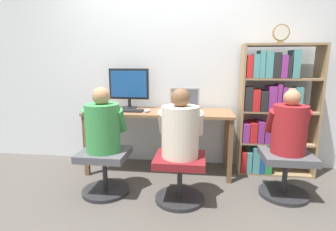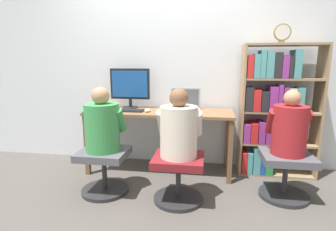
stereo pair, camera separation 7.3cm
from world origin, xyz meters
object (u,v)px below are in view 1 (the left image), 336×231
Objects in this scene: desktop_monitor at (129,87)px; desk_clock at (281,33)px; office_chair_right at (180,174)px; person_near_shelf at (289,127)px; laptop at (184,105)px; office_chair_side at (285,170)px; person_at_laptop at (180,128)px; person_at_monitor at (103,125)px; office_chair_left at (105,168)px; bookshelf at (269,108)px; keyboard at (125,110)px.

desk_clock is at bearing -4.68° from desktop_monitor.
person_near_shelf is (1.02, 0.23, 0.44)m from office_chair_right.
laptop is 0.77× the size of office_chair_side.
person_at_laptop is at bearing -167.97° from office_chair_side.
person_at_monitor is at bearing 175.71° from person_at_laptop.
office_chair_left is at bearing -93.54° from desktop_monitor.
person_at_laptop is at bearing -141.10° from bookshelf.
person_near_shelf reaches higher than laptop.
bookshelf is 7.64× the size of desk_clock.
desktop_monitor is 1.39× the size of laptop.
keyboard is 1.76m from person_near_shelf.
office_chair_side is at bearing -12.61° from keyboard.
office_chair_side is (1.02, 0.22, 0.00)m from office_chair_right.
person_near_shelf is (0.01, -0.49, -0.91)m from desk_clock.
person_near_shelf is at bearing -12.45° from keyboard.
person_at_laptop is 3.21× the size of desk_clock.
office_chair_left is 1.79m from office_chair_side.
laptop is 0.86× the size of keyboard.
office_chair_left is (-0.05, -0.80, -0.74)m from desktop_monitor.
office_chair_left is (-0.06, -0.55, -0.49)m from keyboard.
office_chair_side is at bearing -90.00° from person_near_shelf.
office_chair_side is 0.77× the size of person_near_shelf.
person_at_monitor reaches higher than keyboard.
office_chair_right is 1.00× the size of office_chair_side.
office_chair_right is at bearing -167.70° from office_chair_side.
desktop_monitor reaches higher than person_at_monitor.
desktop_monitor is 1.15m from person_at_laptop.
desk_clock is (1.01, 0.71, 0.90)m from person_at_laptop.
office_chair_left is 0.31× the size of bookshelf.
person_at_laptop is 1.05m from person_near_shelf.
bookshelf is at bearing 38.90° from person_at_laptop.
office_chair_right is at bearing -50.24° from desktop_monitor.
person_at_laptop reaches higher than laptop.
laptop is 0.80m from person_at_laptop.
laptop is at bearing 16.06° from keyboard.
person_at_laptop is at bearing -3.92° from office_chair_left.
person_at_laptop is (0.76, -0.06, 0.00)m from person_at_monitor.
laptop is 1.83× the size of desk_clock.
bookshelf is (1.68, -0.07, -0.22)m from desktop_monitor.
person_at_monitor reaches higher than office_chair_right.
desk_clock is at bearing 91.27° from office_chair_side.
person_at_monitor is at bearing -135.07° from laptop.
office_chair_side is (1.02, 0.22, -0.45)m from person_at_laptop.
person_at_monitor is (-0.05, -0.79, -0.30)m from desktop_monitor.
bookshelf is at bearing 95.32° from office_chair_side.
office_chair_left is at bearing -134.88° from laptop.
office_chair_right is at bearing -4.29° from office_chair_left.
laptop reaches higher than office_chair_right.
bookshelf is (0.99, -0.02, -0.01)m from laptop.
desktop_monitor reaches higher than office_chair_side.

